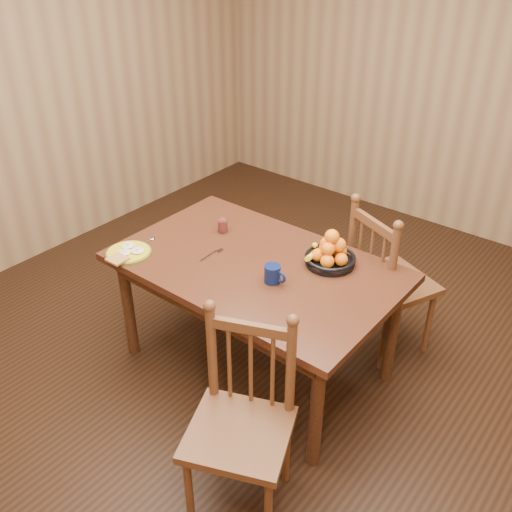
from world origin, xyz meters
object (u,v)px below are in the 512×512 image
Objects in this scene: chair_far at (387,281)px; breakfast_plate at (128,252)px; coffee_mug at (273,274)px; fruit_bowl at (330,253)px; chair_near at (242,423)px; dining_table at (256,276)px.

chair_far reaches higher than breakfast_plate.
chair_far reaches higher than coffee_mug.
breakfast_plate is 0.99× the size of fruit_bowl.
breakfast_plate is 0.88m from coffee_mug.
chair_near is 7.50× the size of coffee_mug.
coffee_mug is (0.83, 0.30, 0.04)m from breakfast_plate.
coffee_mug is at bearing 93.97° from chair_near.
fruit_bowl is at bearing 88.01° from chair_far.
dining_table is 0.76m from breakfast_plate.
dining_table is 5.52× the size of fruit_bowl.
fruit_bowl is (0.14, 0.35, 0.02)m from coffee_mug.
breakfast_plate is 2.16× the size of coffee_mug.
chair_near reaches higher than fruit_bowl.
chair_far reaches higher than dining_table.
chair_far is 7.68× the size of coffee_mug.
coffee_mug is 0.46× the size of fruit_bowl.
dining_table is 0.44m from fruit_bowl.
chair_far is 0.87m from coffee_mug.
fruit_bowl is (0.97, 0.65, 0.05)m from breakfast_plate.
chair_far is at bearing 41.95° from breakfast_plate.
chair_near reaches higher than breakfast_plate.
dining_table is at bearing 30.86° from breakfast_plate.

